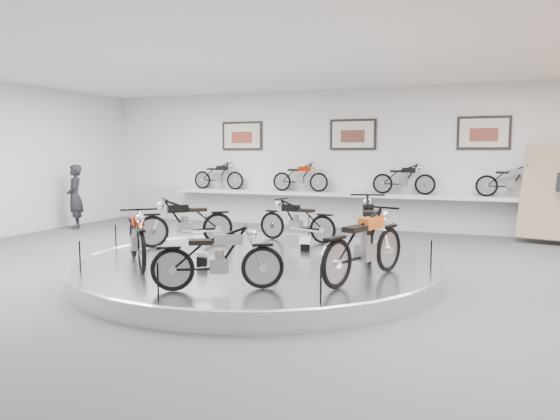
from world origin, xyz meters
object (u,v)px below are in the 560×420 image
at_px(display_platform, 258,268).
at_px(bike_c, 186,222).
at_px(shelf, 350,195).
at_px(visitor, 75,197).
at_px(bike_d, 137,236).
at_px(bike_a, 368,226).
at_px(bike_b, 297,220).
at_px(bike_f, 365,244).
at_px(bike_e, 218,258).

bearing_deg(display_platform, bike_c, 158.22).
relative_size(display_platform, shelf, 0.58).
height_order(bike_c, visitor, visitor).
bearing_deg(display_platform, bike_d, -145.94).
distance_m(bike_a, bike_d, 4.09).
relative_size(bike_b, bike_f, 0.85).
relative_size(bike_e, visitor, 0.84).
distance_m(bike_a, bike_e, 3.52).
bearing_deg(bike_f, display_platform, 87.51).
height_order(bike_c, bike_d, bike_d).
distance_m(bike_a, bike_c, 3.68).
distance_m(display_platform, bike_f, 2.34).
distance_m(bike_b, bike_d, 3.69).
bearing_deg(display_platform, bike_f, -20.99).
bearing_deg(bike_e, bike_b, 67.08).
xyz_separation_m(shelf, bike_a, (1.72, -5.31, -0.15)).
relative_size(bike_e, bike_f, 0.85).
bearing_deg(shelf, bike_f, -73.82).
height_order(bike_d, bike_e, bike_d).
xyz_separation_m(display_platform, bike_a, (1.72, 1.09, 0.70)).
height_order(bike_d, visitor, visitor).
distance_m(display_platform, bike_c, 2.19).
xyz_separation_m(display_platform, bike_f, (2.09, -0.80, 0.69)).
xyz_separation_m(shelf, bike_c, (-1.95, -5.62, -0.21)).
bearing_deg(bike_a, bike_b, 44.28).
distance_m(bike_d, visitor, 7.46).
bearing_deg(bike_d, shelf, 124.94).
bearing_deg(bike_d, bike_b, 111.04).
bearing_deg(bike_b, bike_d, 72.68).
bearing_deg(bike_f, shelf, 34.67).
bearing_deg(bike_f, bike_c, 87.13).
bearing_deg(bike_e, display_platform, 71.13).
relative_size(bike_b, bike_c, 0.92).
relative_size(bike_d, bike_f, 0.93).
bearing_deg(display_platform, bike_b, 91.40).
height_order(bike_a, visitor, visitor).
bearing_deg(bike_f, bike_d, 113.79).
relative_size(display_platform, bike_e, 4.14).
height_order(bike_e, visitor, visitor).
relative_size(shelf, bike_c, 6.56).
xyz_separation_m(bike_e, visitor, (-7.76, 5.82, 0.17)).
xyz_separation_m(bike_f, visitor, (-9.49, 4.47, 0.09)).
relative_size(shelf, bike_b, 7.10).
bearing_deg(bike_b, shelf, -81.41).
distance_m(shelf, bike_d, 7.75).
bearing_deg(bike_d, display_platform, 81.72).
height_order(shelf, bike_c, bike_c).
xyz_separation_m(display_platform, visitor, (-7.40, 3.66, 0.77)).
xyz_separation_m(bike_c, bike_d, (0.24, -1.93, 0.01)).
height_order(display_platform, bike_d, bike_d).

